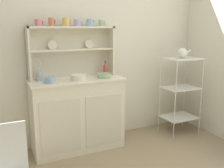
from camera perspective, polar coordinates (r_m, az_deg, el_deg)
name	(u,v)px	position (r m, az deg, el deg)	size (l,w,h in m)	color
wall_back	(89,46)	(3.37, -5.10, 8.37)	(3.84, 0.05, 2.50)	silver
hutch_cabinet	(78,113)	(3.20, -7.62, -6.47)	(1.12, 0.45, 0.88)	silver
hutch_shelf_unit	(72,47)	(3.20, -8.94, 8.00)	(1.05, 0.18, 0.61)	beige
bakers_rack	(181,87)	(3.74, 14.92, -0.72)	(0.47, 0.37, 1.07)	silver
cup_rose_0	(38,23)	(3.06, -15.97, 12.91)	(0.10, 0.08, 0.08)	#D17A84
cup_terracotta_1	(51,22)	(3.09, -13.25, 13.21)	(0.08, 0.06, 0.09)	#C67556
cup_gold_2	(66,22)	(3.13, -10.13, 13.34)	(0.10, 0.08, 0.09)	#DBB760
cup_lilac_3	(78,23)	(3.17, -7.59, 13.27)	(0.10, 0.08, 0.08)	#B79ECC
cup_sky_4	(90,23)	(3.23, -4.89, 13.35)	(0.09, 0.08, 0.08)	#8EB2D1
cup_sage_5	(101,23)	(3.28, -2.39, 13.31)	(0.08, 0.07, 0.08)	#9EB78E
bowl_mixing_large	(50,80)	(2.94, -13.51, 0.90)	(0.13, 0.13, 0.06)	#8EB2D1
bowl_floral_medium	(78,77)	(3.02, -7.44, 1.45)	(0.18, 0.18, 0.06)	silver
bowl_cream_small	(104,76)	(3.13, -1.75, 1.85)	(0.18, 0.18, 0.05)	#9EB78E
jam_bottle	(105,70)	(3.30, -1.48, 3.21)	(0.05, 0.05, 0.18)	#B74C47
utensil_jar	(39,76)	(3.06, -15.73, 1.76)	(0.08, 0.08, 0.24)	#B2B7C6
porcelain_teapot	(183,53)	(3.66, 15.31, 6.62)	(0.23, 0.14, 0.16)	white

